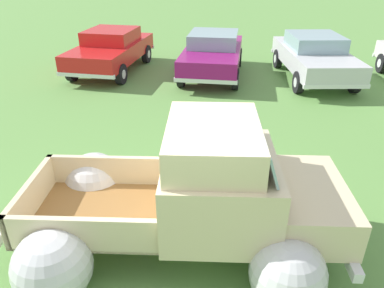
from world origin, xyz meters
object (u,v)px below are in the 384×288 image
object	(u,v)px
vintage_pickup_truck	(199,202)
show_car_1	(213,53)
show_car_2	(314,55)
show_car_0	(111,49)

from	to	relation	value
vintage_pickup_truck	show_car_1	size ratio (longest dim) A/B	1.14
show_car_2	show_car_1	bearing A→B (deg)	-97.41
vintage_pickup_truck	show_car_0	xyz separation A→B (m)	(-4.34, 8.28, 0.03)
show_car_2	vintage_pickup_truck	bearing A→B (deg)	-27.26
vintage_pickup_truck	show_car_0	distance (m)	9.35
vintage_pickup_truck	show_car_2	size ratio (longest dim) A/B	1.04
show_car_0	show_car_2	size ratio (longest dim) A/B	0.93
show_car_0	show_car_2	distance (m)	6.94
vintage_pickup_truck	show_car_2	distance (m)	8.87
show_car_2	show_car_0	bearing A→B (deg)	-98.63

